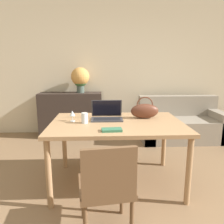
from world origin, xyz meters
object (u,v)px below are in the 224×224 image
drinking_glass (85,118)px  wine_glass (72,114)px  couch (181,125)px  laptop (107,114)px  handbag (145,111)px  flower_vase (80,78)px  chair (107,185)px

drinking_glass → wine_glass: bearing=148.3°
couch → drinking_glass: bearing=-136.7°
couch → laptop: (-1.48, -1.44, 0.55)m
laptop → handbag: (0.47, 0.01, 0.04)m
laptop → wine_glass: 0.42m
wine_glass → handbag: (0.88, 0.11, 0.01)m
wine_glass → flower_vase: 1.89m
laptop → flower_vase: 1.86m
chair → flower_vase: size_ratio=1.70×
chair → couch: (1.50, 2.45, -0.19)m
flower_vase → wine_glass: bearing=-87.5°
drinking_glass → handbag: bearing=15.4°
drinking_glass → handbag: 0.76m
chair → laptop: (0.02, 1.01, 0.36)m
chair → wine_glass: (-0.38, 0.91, 0.39)m
couch → flower_vase: size_ratio=3.18×
couch → laptop: laptop is taller
handbag → couch: bearing=54.9°
drinking_glass → handbag: size_ratio=0.35×
couch → handbag: 1.85m
couch → chair: bearing=-121.5°
handbag → wine_glass: bearing=-172.9°
laptop → wine_glass: size_ratio=2.98×
couch → laptop: 2.14m
chair → wine_glass: bearing=105.0°
couch → flower_vase: flower_vase is taller
wine_glass → laptop: bearing=13.6°
flower_vase → handbag: bearing=-61.3°
chair → drinking_glass: bearing=98.2°
chair → wine_glass: 1.06m
drinking_glass → couch: bearing=43.3°
chair → flower_vase: (-0.46, 2.77, 0.69)m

